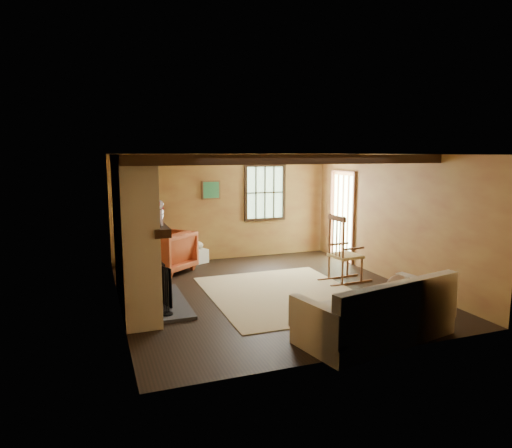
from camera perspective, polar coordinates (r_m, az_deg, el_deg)
name	(u,v)px	position (r m, az deg, el deg)	size (l,w,h in m)	color
ground	(268,292)	(8.12, 1.52, -8.48)	(5.50, 5.50, 0.00)	black
room_envelope	(275,198)	(8.11, 2.35, 3.29)	(5.02, 5.52, 2.44)	#A7843B
fireplace	(136,238)	(7.34, -14.80, -1.76)	(1.02, 2.30, 2.40)	#9D433C
rug	(283,294)	(8.02, 3.40, -8.70)	(2.50, 3.00, 0.01)	tan
rocking_chair	(343,254)	(8.79, 10.88, -3.64)	(0.97, 0.57, 1.28)	tan
sofa	(378,317)	(6.28, 15.06, -11.14)	(2.27, 1.35, 0.86)	beige
firewood_pile	(134,262)	(10.10, -15.02, -4.58)	(0.68, 0.12, 0.25)	brown
laundry_basket	(195,256)	(10.23, -7.66, -4.02)	(0.50, 0.38, 0.30)	white
basket_pillow	(195,245)	(10.18, -7.68, -2.67)	(0.39, 0.31, 0.19)	beige
armchair	(167,251)	(9.53, -11.05, -3.39)	(0.90, 0.93, 0.85)	#BF6026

